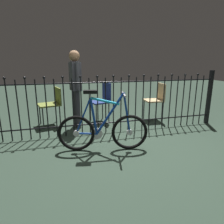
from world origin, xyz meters
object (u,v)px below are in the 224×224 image
at_px(bicycle, 103,130).
at_px(person_visitor, 75,83).
at_px(chair_olive, 53,102).
at_px(chair_tan, 157,98).
at_px(chair_navy, 103,98).

bearing_deg(bicycle, person_visitor, 102.84).
bearing_deg(chair_olive, chair_tan, -5.85).
height_order(chair_olive, chair_navy, chair_navy).
relative_size(bicycle, person_visitor, 0.88).
distance_m(bicycle, chair_olive, 1.73).
height_order(bicycle, chair_navy, bicycle).
bearing_deg(bicycle, chair_olive, 116.31).
height_order(bicycle, person_visitor, person_visitor).
bearing_deg(bicycle, chair_tan, 39.60).
distance_m(bicycle, chair_navy, 1.58).
relative_size(chair_olive, person_visitor, 0.52).
relative_size(bicycle, chair_tan, 1.59).
xyz_separation_m(chair_navy, chair_tan, (1.24, -0.23, -0.01)).
xyz_separation_m(chair_olive, chair_navy, (1.10, -0.01, 0.03)).
height_order(bicycle, chair_olive, bicycle).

